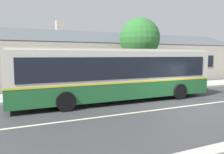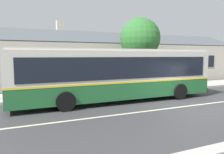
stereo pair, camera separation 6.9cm
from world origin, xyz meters
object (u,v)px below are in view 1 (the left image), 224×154
(transit_bus, at_px, (117,73))
(bench_down_street, at_px, (43,90))
(bus_stop_sign, at_px, (177,69))
(street_tree_primary, at_px, (139,40))

(transit_bus, distance_m, bench_down_street, 4.96)
(transit_bus, relative_size, bus_stop_sign, 5.20)
(bench_down_street, bearing_deg, bus_stop_sign, -2.92)
(bench_down_street, xyz_separation_m, street_tree_primary, (7.92, 1.18, 3.50))
(bench_down_street, bearing_deg, transit_bus, -32.97)
(transit_bus, height_order, bench_down_street, transit_bus)
(transit_bus, bearing_deg, street_tree_primary, 44.57)
(transit_bus, distance_m, street_tree_primary, 5.92)
(bus_stop_sign, bearing_deg, bench_down_street, 177.08)
(street_tree_primary, bearing_deg, bus_stop_sign, -33.87)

